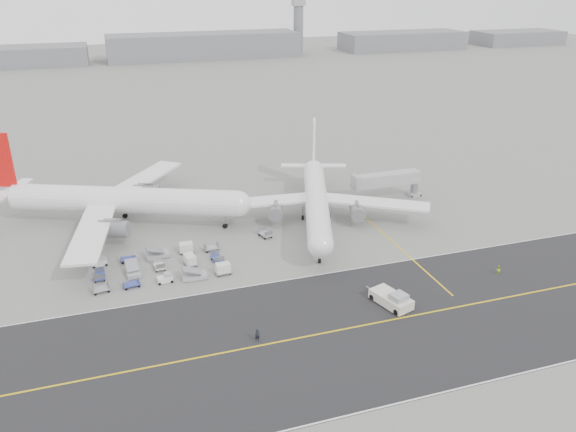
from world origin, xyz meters
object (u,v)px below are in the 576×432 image
object	(u,v)px
ground_crew_a	(257,335)
jet_bridge	(387,181)
pushback_tug	(392,299)
airliner_a	(118,200)
airliner_b	(316,199)
control_tower	(298,26)
ground_crew_b	(498,270)

from	to	relation	value
ground_crew_a	jet_bridge	bearing A→B (deg)	43.76
pushback_tug	airliner_a	bearing A→B (deg)	113.27
airliner_b	control_tower	bearing A→B (deg)	90.51
airliner_a	airliner_b	distance (m)	39.52
control_tower	pushback_tug	bearing A→B (deg)	-106.07
control_tower	pushback_tug	xyz separation A→B (m)	(-80.45, -279.32, -15.22)
jet_bridge	ground_crew_a	world-z (taller)	jet_bridge
jet_bridge	ground_crew_a	xyz separation A→B (m)	(-41.22, -42.26, -3.37)
ground_crew_a	airliner_b	bearing A→B (deg)	56.54
control_tower	pushback_tug	world-z (taller)	control_tower
control_tower	airliner_a	world-z (taller)	control_tower
airliner_b	jet_bridge	size ratio (longest dim) A/B	2.71
jet_bridge	airliner_b	bearing A→B (deg)	-162.33
airliner_b	ground_crew_b	distance (m)	37.41
airliner_a	pushback_tug	world-z (taller)	airliner_a
airliner_b	ground_crew_a	xyz separation A→B (m)	(-22.16, -36.15, -3.64)
control_tower	jet_bridge	xyz separation A→B (m)	(-61.16, -239.63, -11.90)
airliner_a	ground_crew_b	size ratio (longest dim) A/B	32.02
airliner_a	airliner_b	bearing A→B (deg)	-81.86
pushback_tug	ground_crew_a	distance (m)	22.08
jet_bridge	ground_crew_b	distance (m)	36.85
jet_bridge	pushback_tug	bearing A→B (deg)	-116.03
airliner_a	jet_bridge	size ratio (longest dim) A/B	3.07
control_tower	ground_crew_a	distance (m)	300.30
pushback_tug	ground_crew_a	bearing A→B (deg)	169.00
jet_bridge	ground_crew_a	bearing A→B (deg)	-134.39
jet_bridge	control_tower	bearing A→B (deg)	75.57
airliner_b	jet_bridge	bearing A→B (deg)	36.36
airliner_a	pushback_tug	bearing A→B (deg)	-116.02
ground_crew_a	ground_crew_b	size ratio (longest dim) A/B	1.24
airliner_a	pushback_tug	size ratio (longest dim) A/B	5.69
ground_crew_b	ground_crew_a	bearing A→B (deg)	-9.33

